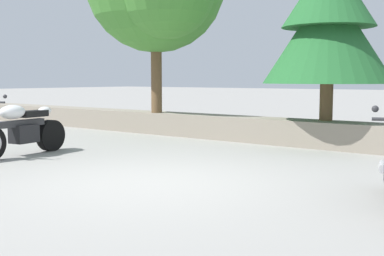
% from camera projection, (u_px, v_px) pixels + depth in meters
% --- Properties ---
extents(ground_plane, '(120.00, 120.00, 0.00)m').
position_uv_depth(ground_plane, '(151.00, 182.00, 6.89)').
color(ground_plane, gray).
extents(stone_wall, '(36.00, 0.80, 0.55)m').
position_uv_depth(stone_wall, '(301.00, 133.00, 10.66)').
color(stone_wall, gray).
rests_on(stone_wall, ground).
extents(motorcycle_white_near_left, '(0.72, 2.06, 1.18)m').
position_uv_depth(motorcycle_white_near_left, '(21.00, 130.00, 9.18)').
color(motorcycle_white_near_left, black).
rests_on(motorcycle_white_near_left, ground).
extents(pine_tree_mid_left, '(2.68, 2.68, 4.04)m').
position_uv_depth(pine_tree_mid_left, '(329.00, 17.00, 10.25)').
color(pine_tree_mid_left, brown).
rests_on(pine_tree_mid_left, stone_wall).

